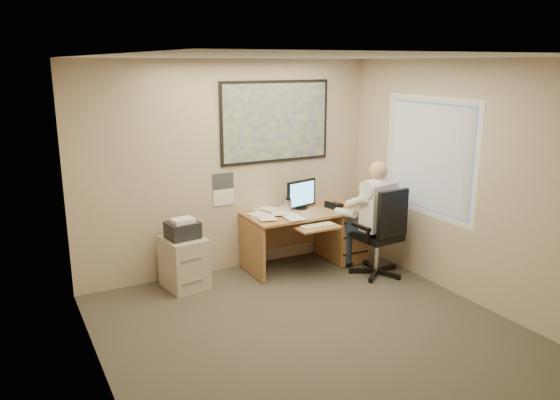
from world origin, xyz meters
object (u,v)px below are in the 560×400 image
desk (325,229)px  person (377,218)px  filing_cabinet (184,258)px  office_chair (379,250)px

desk → person: person is taller
filing_cabinet → office_chair: (2.31, -0.80, -0.03)m
filing_cabinet → desk: bearing=-8.2°
desk → person: bearing=-65.1°
filing_cabinet → person: size_ratio=0.59×
desk → office_chair: bearing=-67.8°
person → office_chair: bearing=-102.6°
desk → filing_cabinet: (-1.99, 0.02, -0.07)m
desk → filing_cabinet: bearing=179.5°
office_chair → person: bearing=81.7°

